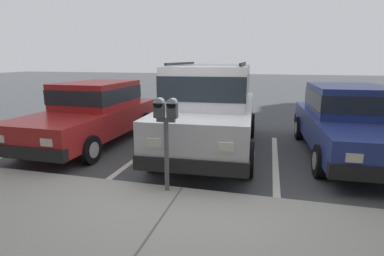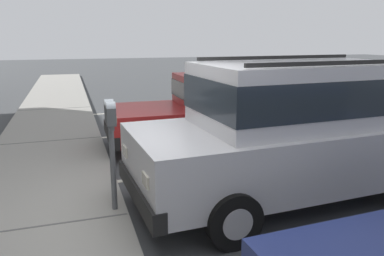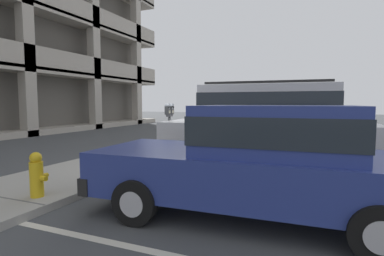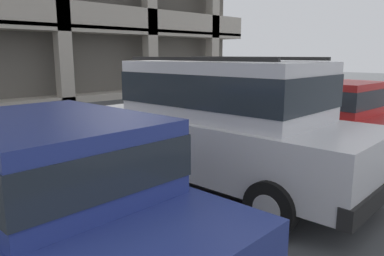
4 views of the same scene
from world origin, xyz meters
TOP-DOWN VIEW (x-y plane):
  - ground_plane at (0.00, 0.00)m, footprint 80.00×80.00m
  - sidewalk at (0.00, 1.30)m, footprint 40.00×2.20m
  - parking_stall_lines at (1.46, -1.40)m, footprint 11.80×4.80m
  - silver_suv at (0.02, -2.26)m, footprint 2.18×4.87m
  - red_sedan at (-2.97, -2.64)m, footprint 1.97×4.55m
  - dark_hatchback at (3.03, -2.20)m, footprint 1.89×4.50m
  - parking_meter_near at (0.20, 0.35)m, footprint 0.35×0.12m

SIDE VIEW (x-z plane):
  - ground_plane at x=0.00m, z-range -0.10..0.00m
  - parking_stall_lines at x=1.46m, z-range 0.00..0.01m
  - sidewalk at x=0.00m, z-range 0.00..0.12m
  - red_sedan at x=-2.97m, z-range 0.05..1.59m
  - dark_hatchback at x=3.03m, z-range 0.05..1.59m
  - silver_suv at x=0.02m, z-range 0.07..2.11m
  - parking_meter_near at x=0.20m, z-range 0.47..1.91m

